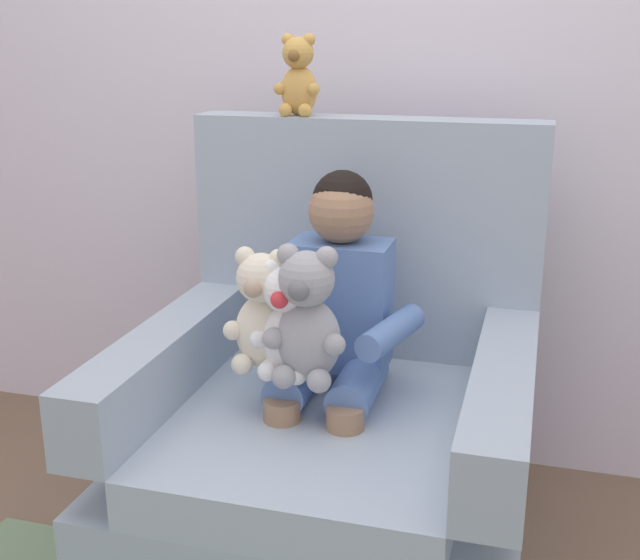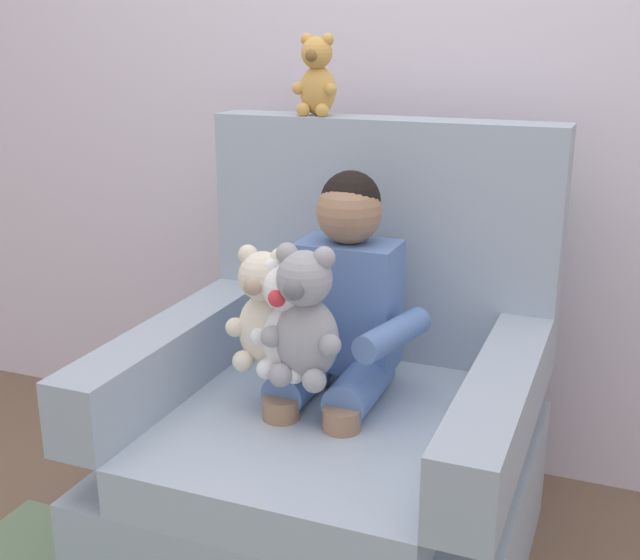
% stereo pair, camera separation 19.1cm
% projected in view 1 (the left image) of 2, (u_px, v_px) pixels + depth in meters
% --- Properties ---
extents(back_wall, '(6.00, 0.10, 2.60)m').
position_uv_depth(back_wall, '(393.00, 63.00, 2.51)').
color(back_wall, silver).
rests_on(back_wall, ground).
extents(armchair, '(1.00, 0.98, 1.16)m').
position_uv_depth(armchair, '(335.00, 439.00, 2.15)').
color(armchair, '#9EADBC').
rests_on(armchair, ground).
extents(seated_child, '(0.45, 0.39, 0.82)m').
position_uv_depth(seated_child, '(334.00, 317.00, 2.08)').
color(seated_child, '#597AB7').
rests_on(seated_child, armchair).
extents(plush_cream, '(0.19, 0.15, 0.31)m').
position_uv_depth(plush_cream, '(262.00, 314.00, 1.97)').
color(plush_cream, silver).
rests_on(plush_cream, armchair).
extents(plush_grey, '(0.20, 0.16, 0.34)m').
position_uv_depth(plush_grey, '(307.00, 320.00, 1.89)').
color(plush_grey, '#9E9EA3').
rests_on(plush_grey, armchair).
extents(plush_white, '(0.17, 0.14, 0.29)m').
position_uv_depth(plush_white, '(287.00, 324.00, 1.93)').
color(plush_white, white).
rests_on(plush_white, armchair).
extents(plush_honey_on_backrest, '(0.13, 0.11, 0.23)m').
position_uv_depth(plush_honey_on_backrest, '(298.00, 78.00, 2.26)').
color(plush_honey_on_backrest, gold).
rests_on(plush_honey_on_backrest, armchair).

